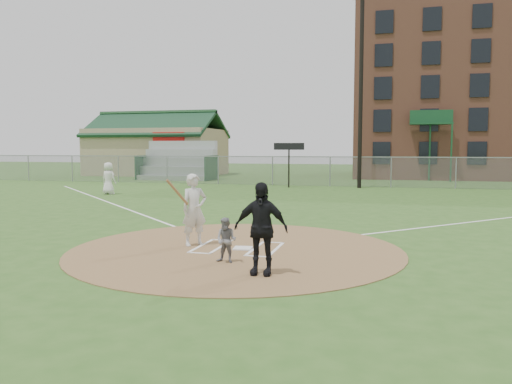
% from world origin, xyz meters
% --- Properties ---
extents(ground, '(140.00, 140.00, 0.00)m').
position_xyz_m(ground, '(0.00, 0.00, 0.00)').
color(ground, '#2F561D').
rests_on(ground, ground).
extents(dirt_circle, '(8.40, 8.40, 0.02)m').
position_xyz_m(dirt_circle, '(0.00, 0.00, 0.01)').
color(dirt_circle, olive).
rests_on(dirt_circle, ground).
extents(home_plate, '(0.51, 0.51, 0.03)m').
position_xyz_m(home_plate, '(0.16, 0.03, 0.04)').
color(home_plate, white).
rests_on(home_plate, dirt_circle).
extents(foul_line_third, '(17.04, 17.04, 0.01)m').
position_xyz_m(foul_line_third, '(-9.00, 9.00, 0.01)').
color(foul_line_third, white).
rests_on(foul_line_third, ground).
extents(catcher, '(0.54, 0.44, 1.01)m').
position_xyz_m(catcher, '(0.23, -1.53, 0.53)').
color(catcher, gray).
rests_on(catcher, dirt_circle).
extents(umpire, '(1.11, 0.48, 1.88)m').
position_xyz_m(umpire, '(1.23, -2.34, 0.96)').
color(umpire, black).
rests_on(umpire, dirt_circle).
extents(ondeck_player, '(0.95, 0.70, 1.79)m').
position_xyz_m(ondeck_player, '(-11.38, 12.91, 0.89)').
color(ondeck_player, silver).
rests_on(ondeck_player, ground).
extents(batters_boxes, '(2.08, 1.88, 0.01)m').
position_xyz_m(batters_boxes, '(0.00, 0.15, 0.03)').
color(batters_boxes, white).
rests_on(batters_boxes, dirt_circle).
extents(batter_at_plate, '(0.95, 1.03, 1.88)m').
position_xyz_m(batter_at_plate, '(-1.20, 0.16, 0.97)').
color(batter_at_plate, silver).
rests_on(batter_at_plate, dirt_circle).
extents(outfield_fence, '(56.08, 0.08, 2.03)m').
position_xyz_m(outfield_fence, '(0.00, 22.00, 1.02)').
color(outfield_fence, slate).
rests_on(outfield_fence, ground).
extents(bleachers, '(6.08, 3.20, 3.20)m').
position_xyz_m(bleachers, '(-13.00, 26.20, 1.59)').
color(bleachers, '#B7BABF').
rests_on(bleachers, ground).
extents(clubhouse, '(12.20, 8.71, 6.23)m').
position_xyz_m(clubhouse, '(-18.00, 32.99, 2.39)').
color(clubhouse, tan).
rests_on(clubhouse, ground).
extents(light_pole, '(1.20, 0.30, 12.22)m').
position_xyz_m(light_pole, '(2.00, 21.00, 6.61)').
color(light_pole, black).
rests_on(light_pole, ground).
extents(scoreboard_sign, '(2.00, 0.10, 2.93)m').
position_xyz_m(scoreboard_sign, '(-2.50, 20.20, 2.39)').
color(scoreboard_sign, black).
rests_on(scoreboard_sign, ground).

